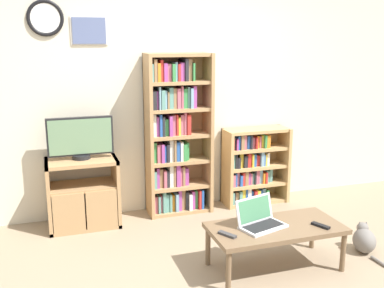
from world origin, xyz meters
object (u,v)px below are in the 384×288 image
at_px(tv_stand, 83,193).
at_px(remote_near_laptop, 321,226).
at_px(bookshelf_short, 251,167).
at_px(cat, 364,239).
at_px(laptop, 260,219).
at_px(television, 80,138).
at_px(coffee_table, 275,230).
at_px(remote_far_from_laptop, 227,235).
at_px(bookshelf_tall, 175,137).

height_order(tv_stand, remote_near_laptop, tv_stand).
distance_m(bookshelf_short, cat, 1.58).
bearing_deg(laptop, television, 116.38).
xyz_separation_m(television, coffee_table, (1.44, -1.44, -0.59)).
bearing_deg(remote_far_from_laptop, coffee_table, 156.05).
height_order(tv_stand, television, television).
xyz_separation_m(laptop, remote_far_from_laptop, (-0.33, -0.09, -0.05)).
bearing_deg(television, cat, -30.99).
bearing_deg(remote_far_from_laptop, cat, 152.42).
distance_m(bookshelf_short, remote_far_from_laptop, 1.82).
bearing_deg(laptop, remote_near_laptop, -36.14).
bearing_deg(bookshelf_short, bookshelf_tall, -179.82).
bearing_deg(bookshelf_tall, cat, -47.44).
bearing_deg(remote_near_laptop, television, 114.59).
bearing_deg(laptop, coffee_table, -32.99).
relative_size(remote_near_laptop, remote_far_from_laptop, 1.02).
bearing_deg(laptop, cat, -18.01).
distance_m(television, laptop, 1.98).
distance_m(bookshelf_tall, cat, 2.15).
distance_m(laptop, cat, 1.11).
relative_size(tv_stand, bookshelf_tall, 0.41).
height_order(bookshelf_short, coffee_table, bookshelf_short).
xyz_separation_m(tv_stand, bookshelf_tall, (1.01, 0.10, 0.51)).
xyz_separation_m(bookshelf_short, remote_near_laptop, (-0.14, -1.63, -0.04)).
bearing_deg(laptop, remote_far_from_laptop, 178.58).
bearing_deg(coffee_table, tv_stand, 136.02).
bearing_deg(cat, laptop, -160.76).
relative_size(television, remote_near_laptop, 3.98).
xyz_separation_m(bookshelf_tall, bookshelf_short, (0.93, 0.00, -0.43)).
distance_m(coffee_table, cat, 0.95).
height_order(laptop, cat, laptop).
height_order(tv_stand, bookshelf_tall, bookshelf_tall).
bearing_deg(bookshelf_tall, tv_stand, -174.24).
distance_m(bookshelf_tall, remote_near_laptop, 1.87).
relative_size(television, cat, 1.41).
height_order(remote_near_laptop, remote_far_from_laptop, same).
xyz_separation_m(tv_stand, remote_far_from_laptop, (0.99, -1.45, 0.04)).
relative_size(bookshelf_tall, coffee_table, 1.57).
relative_size(television, laptop, 1.50).
distance_m(bookshelf_tall, bookshelf_short, 1.02).
height_order(television, laptop, television).
relative_size(bookshelf_short, remote_far_from_laptop, 5.55).
height_order(television, bookshelf_tall, bookshelf_tall).
bearing_deg(cat, bookshelf_short, 126.71).
bearing_deg(remote_near_laptop, coffee_table, 135.26).
height_order(tv_stand, laptop, tv_stand).
bearing_deg(laptop, bookshelf_short, 50.20).
distance_m(coffee_table, laptop, 0.17).
bearing_deg(bookshelf_short, laptop, -113.02).
distance_m(bookshelf_tall, remote_far_from_laptop, 1.62).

